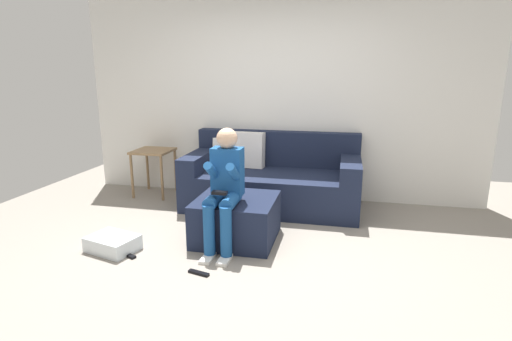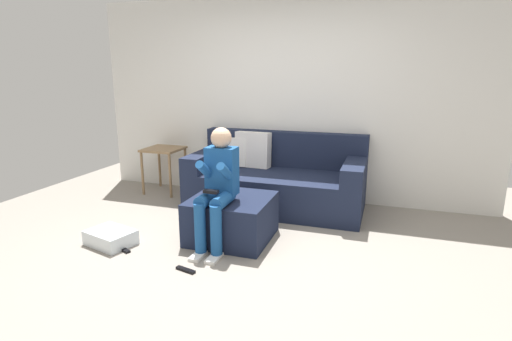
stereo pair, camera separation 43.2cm
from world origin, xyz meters
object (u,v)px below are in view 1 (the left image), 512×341
(couch_sectional, at_px, (271,180))
(remote_near_ottoman, at_px, (199,273))
(remote_by_storage_bin, at_px, (128,255))
(ottoman, at_px, (236,219))
(storage_bin, at_px, (113,243))
(side_table, at_px, (153,158))
(person_seated, at_px, (224,185))

(couch_sectional, height_order, remote_near_ottoman, couch_sectional)
(couch_sectional, xyz_separation_m, remote_by_storage_bin, (-1.04, -1.74, -0.32))
(ottoman, height_order, remote_by_storage_bin, ottoman)
(storage_bin, distance_m, remote_by_storage_bin, 0.23)
(ottoman, bearing_deg, side_table, 140.57)
(remote_near_ottoman, relative_size, remote_by_storage_bin, 1.03)
(storage_bin, height_order, remote_by_storage_bin, storage_bin)
(couch_sectional, distance_m, remote_by_storage_bin, 2.05)
(person_seated, bearing_deg, remote_near_ottoman, -96.49)
(storage_bin, height_order, side_table, side_table)
(couch_sectional, relative_size, ottoman, 2.72)
(remote_near_ottoman, bearing_deg, storage_bin, 178.96)
(couch_sectional, bearing_deg, side_table, 176.19)
(remote_near_ottoman, xyz_separation_m, remote_by_storage_bin, (-0.77, 0.18, 0.00))
(person_seated, height_order, remote_by_storage_bin, person_seated)
(couch_sectional, bearing_deg, ottoman, -97.41)
(couch_sectional, bearing_deg, person_seated, -98.65)
(remote_by_storage_bin, bearing_deg, remote_near_ottoman, 10.08)
(ottoman, height_order, person_seated, person_seated)
(remote_near_ottoman, bearing_deg, person_seated, 97.60)
(couch_sectional, bearing_deg, remote_by_storage_bin, -120.79)
(person_seated, relative_size, storage_bin, 2.58)
(storage_bin, relative_size, side_table, 0.71)
(person_seated, bearing_deg, storage_bin, -163.38)
(storage_bin, bearing_deg, remote_by_storage_bin, -22.52)
(side_table, bearing_deg, remote_by_storage_bin, -71.17)
(ottoman, distance_m, side_table, 1.99)
(ottoman, distance_m, storage_bin, 1.21)
(ottoman, bearing_deg, remote_by_storage_bin, -145.91)
(ottoman, height_order, storage_bin, ottoman)
(couch_sectional, relative_size, remote_by_storage_bin, 11.30)
(remote_by_storage_bin, bearing_deg, couch_sectional, 82.37)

